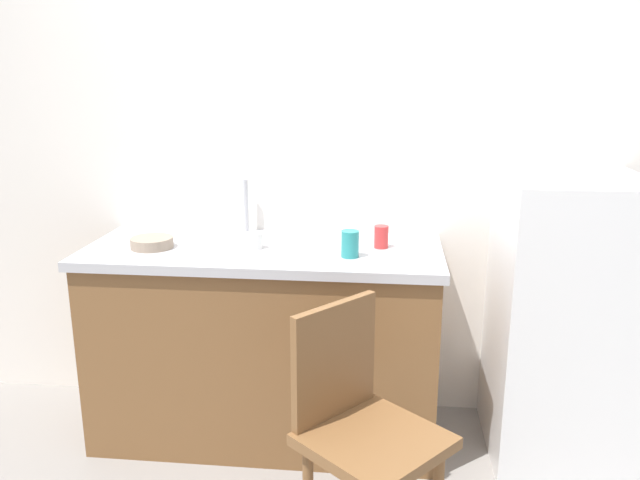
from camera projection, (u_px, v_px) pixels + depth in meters
The scene contains 10 objects.
back_wall at pixel (338, 132), 2.92m from camera, with size 4.80×0.10×2.69m, color white.
cabinet_base at pixel (266, 346), 2.85m from camera, with size 1.49×0.60×0.85m, color brown.
countertop at pixel (264, 251), 2.74m from camera, with size 1.53×0.64×0.04m, color #B7B7BC.
faucet at pixel (246, 206), 2.96m from camera, with size 0.02×0.02×0.25m, color #B7B7BC.
refrigerator at pixel (563, 320), 2.67m from camera, with size 0.55×0.62×1.22m, color white.
chair at pixel (361, 426), 2.07m from camera, with size 0.56×0.56×0.89m.
terracotta_bowl at pixel (152, 243), 2.71m from camera, with size 0.18×0.18×0.04m, color gray.
cup_red at pixel (381, 237), 2.71m from camera, with size 0.06×0.06×0.10m, color red.
cup_teal at pixel (350, 244), 2.57m from camera, with size 0.07×0.07×0.11m, color teal.
cup_white at pixel (255, 240), 2.70m from camera, with size 0.07×0.07×0.07m, color white.
Camera 1 is at (0.23, -1.94, 1.62)m, focal length 35.65 mm.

